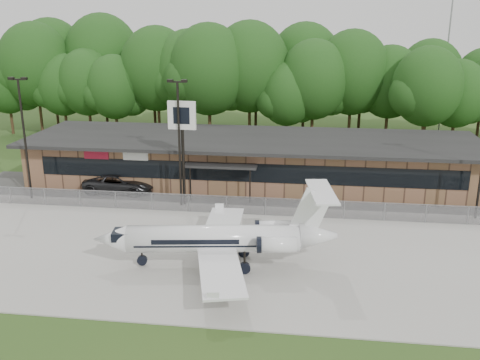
# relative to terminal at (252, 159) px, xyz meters

# --- Properties ---
(ground) EXTENTS (160.00, 160.00, 0.00)m
(ground) POSITION_rel_terminal_xyz_m (0.00, -23.94, -2.18)
(ground) COLOR #284B1A
(ground) RESTS_ON ground
(apron) EXTENTS (64.00, 18.00, 0.08)m
(apron) POSITION_rel_terminal_xyz_m (0.00, -15.94, -2.14)
(apron) COLOR #9E9B93
(apron) RESTS_ON ground
(parking_lot) EXTENTS (50.00, 9.00, 0.06)m
(parking_lot) POSITION_rel_terminal_xyz_m (0.00, -4.44, -2.15)
(parking_lot) COLOR #383835
(parking_lot) RESTS_ON ground
(terminal) EXTENTS (41.00, 11.65, 4.30)m
(terminal) POSITION_rel_terminal_xyz_m (0.00, 0.00, 0.00)
(terminal) COLOR brown
(terminal) RESTS_ON ground
(fence) EXTENTS (46.00, 0.04, 1.52)m
(fence) POSITION_rel_terminal_xyz_m (0.00, -8.94, -1.40)
(fence) COLOR gray
(fence) RESTS_ON ground
(treeline) EXTENTS (72.00, 12.00, 15.00)m
(treeline) POSITION_rel_terminal_xyz_m (0.00, 18.06, 5.32)
(treeline) COLOR #163B12
(treeline) RESTS_ON ground
(radio_mast) EXTENTS (0.20, 0.20, 25.00)m
(radio_mast) POSITION_rel_terminal_xyz_m (22.00, 24.06, 10.32)
(radio_mast) COLOR gray
(radio_mast) RESTS_ON ground
(light_pole_left) EXTENTS (1.55, 0.30, 10.23)m
(light_pole_left) POSITION_rel_terminal_xyz_m (-18.00, -7.44, 3.80)
(light_pole_left) COLOR black
(light_pole_left) RESTS_ON ground
(light_pole_mid) EXTENTS (1.55, 0.30, 10.23)m
(light_pole_mid) POSITION_rel_terminal_xyz_m (-5.00, -7.44, 3.80)
(light_pole_mid) COLOR black
(light_pole_mid) RESTS_ON ground
(business_jet) EXTENTS (14.97, 13.40, 5.03)m
(business_jet) POSITION_rel_terminal_xyz_m (0.14, -18.00, -0.38)
(business_jet) COLOR white
(business_jet) RESTS_ON ground
(suv) EXTENTS (6.23, 2.95, 1.72)m
(suv) POSITION_rel_terminal_xyz_m (-11.15, -4.80, -1.32)
(suv) COLOR #29292B
(suv) RESTS_ON ground
(pole_sign) EXTENTS (2.24, 0.34, 8.54)m
(pole_sign) POSITION_rel_terminal_xyz_m (-4.80, -7.14, 4.36)
(pole_sign) COLOR black
(pole_sign) RESTS_ON ground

